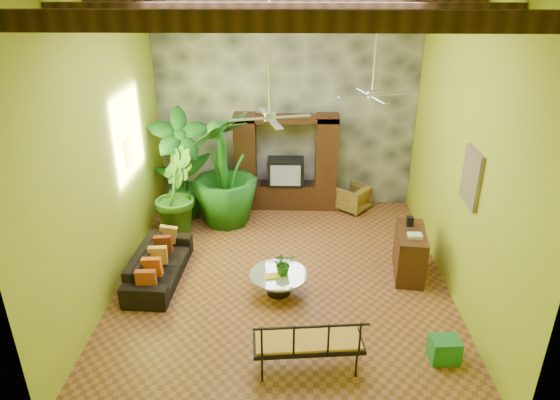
{
  "coord_description": "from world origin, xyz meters",
  "views": [
    {
      "loc": [
        0.14,
        -7.92,
        5.23
      ],
      "look_at": [
        -0.06,
        0.2,
        1.51
      ],
      "focal_mm": 32.0,
      "sensor_mm": 36.0,
      "label": 1
    }
  ],
  "objects_px": {
    "ceiling_fan_front": "(270,104)",
    "entertainment_center": "(286,169)",
    "sofa": "(159,264)",
    "green_bin": "(444,349)",
    "iron_bench": "(308,342)",
    "tall_plant_b": "(175,193)",
    "side_console": "(410,253)",
    "wicker_armchair": "(353,198)",
    "ceiling_fan_back": "(373,83)",
    "coffee_table": "(279,280)",
    "tall_plant_c": "(224,169)",
    "tall_plant_a": "(182,166)"
  },
  "relations": [
    {
      "from": "entertainment_center",
      "to": "iron_bench",
      "type": "height_order",
      "value": "entertainment_center"
    },
    {
      "from": "tall_plant_b",
      "to": "iron_bench",
      "type": "relative_size",
      "value": 1.18
    },
    {
      "from": "wicker_armchair",
      "to": "sofa",
      "type": "bearing_deg",
      "value": -12.74
    },
    {
      "from": "tall_plant_a",
      "to": "side_console",
      "type": "xyz_separation_m",
      "value": [
        4.68,
        -2.3,
        -0.83
      ]
    },
    {
      "from": "tall_plant_b",
      "to": "tall_plant_c",
      "type": "distance_m",
      "value": 1.2
    },
    {
      "from": "green_bin",
      "to": "tall_plant_a",
      "type": "bearing_deg",
      "value": 135.64
    },
    {
      "from": "ceiling_fan_back",
      "to": "green_bin",
      "type": "distance_m",
      "value": 4.69
    },
    {
      "from": "sofa",
      "to": "side_console",
      "type": "height_order",
      "value": "side_console"
    },
    {
      "from": "tall_plant_b",
      "to": "tall_plant_c",
      "type": "xyz_separation_m",
      "value": [
        1.01,
        0.54,
        0.34
      ]
    },
    {
      "from": "tall_plant_c",
      "to": "iron_bench",
      "type": "distance_m",
      "value": 5.08
    },
    {
      "from": "green_bin",
      "to": "wicker_armchair",
      "type": "bearing_deg",
      "value": 98.9
    },
    {
      "from": "entertainment_center",
      "to": "side_console",
      "type": "xyz_separation_m",
      "value": [
        2.36,
        -2.94,
        -0.52
      ]
    },
    {
      "from": "ceiling_fan_back",
      "to": "tall_plant_c",
      "type": "xyz_separation_m",
      "value": [
        -2.94,
        1.09,
        -2.11
      ]
    },
    {
      "from": "sofa",
      "to": "coffee_table",
      "type": "relative_size",
      "value": 2.0
    },
    {
      "from": "tall_plant_c",
      "to": "coffee_table",
      "type": "xyz_separation_m",
      "value": [
        1.27,
        -2.78,
        -1.03
      ]
    },
    {
      "from": "sofa",
      "to": "tall_plant_a",
      "type": "distance_m",
      "value": 2.76
    },
    {
      "from": "tall_plant_a",
      "to": "iron_bench",
      "type": "bearing_deg",
      "value": -61.15
    },
    {
      "from": "green_bin",
      "to": "sofa",
      "type": "bearing_deg",
      "value": 156.58
    },
    {
      "from": "sofa",
      "to": "iron_bench",
      "type": "height_order",
      "value": "iron_bench"
    },
    {
      "from": "tall_plant_a",
      "to": "tall_plant_b",
      "type": "distance_m",
      "value": 0.82
    },
    {
      "from": "ceiling_fan_front",
      "to": "entertainment_center",
      "type": "bearing_deg",
      "value": 86.76
    },
    {
      "from": "ceiling_fan_back",
      "to": "tall_plant_b",
      "type": "bearing_deg",
      "value": 172.09
    },
    {
      "from": "tall_plant_c",
      "to": "iron_bench",
      "type": "xyz_separation_m",
      "value": [
        1.74,
        -4.72,
        -0.75
      ]
    },
    {
      "from": "wicker_armchair",
      "to": "coffee_table",
      "type": "relative_size",
      "value": 0.66
    },
    {
      "from": "ceiling_fan_front",
      "to": "tall_plant_a",
      "type": "xyz_separation_m",
      "value": [
        -2.11,
        2.89,
        -2.12
      ]
    },
    {
      "from": "coffee_table",
      "to": "tall_plant_a",
      "type": "bearing_deg",
      "value": 126.92
    },
    {
      "from": "tall_plant_b",
      "to": "coffee_table",
      "type": "xyz_separation_m",
      "value": [
        2.28,
        -2.24,
        -0.69
      ]
    },
    {
      "from": "wicker_armchair",
      "to": "tall_plant_a",
      "type": "distance_m",
      "value": 4.07
    },
    {
      "from": "entertainment_center",
      "to": "iron_bench",
      "type": "xyz_separation_m",
      "value": [
        0.4,
        -5.56,
        -0.43
      ]
    },
    {
      "from": "side_console",
      "to": "ceiling_fan_back",
      "type": "bearing_deg",
      "value": 134.51
    },
    {
      "from": "ceiling_fan_front",
      "to": "coffee_table",
      "type": "xyz_separation_m",
      "value": [
        0.13,
        -0.09,
        -3.15
      ]
    },
    {
      "from": "sofa",
      "to": "iron_bench",
      "type": "relative_size",
      "value": 1.29
    },
    {
      "from": "sofa",
      "to": "green_bin",
      "type": "xyz_separation_m",
      "value": [
        4.71,
        -2.04,
        -0.11
      ]
    },
    {
      "from": "sofa",
      "to": "coffee_table",
      "type": "height_order",
      "value": "sofa"
    },
    {
      "from": "tall_plant_a",
      "to": "green_bin",
      "type": "relative_size",
      "value": 5.99
    },
    {
      "from": "ceiling_fan_back",
      "to": "sofa",
      "type": "relative_size",
      "value": 0.9
    },
    {
      "from": "tall_plant_b",
      "to": "side_console",
      "type": "distance_m",
      "value": 4.99
    },
    {
      "from": "tall_plant_b",
      "to": "green_bin",
      "type": "height_order",
      "value": "tall_plant_b"
    },
    {
      "from": "tall_plant_c",
      "to": "green_bin",
      "type": "distance_m",
      "value": 5.89
    },
    {
      "from": "ceiling_fan_back",
      "to": "green_bin",
      "type": "xyz_separation_m",
      "value": [
        0.81,
        -3.32,
        -3.22
      ]
    },
    {
      "from": "ceiling_fan_front",
      "to": "tall_plant_c",
      "type": "bearing_deg",
      "value": 112.92
    },
    {
      "from": "wicker_armchair",
      "to": "iron_bench",
      "type": "relative_size",
      "value": 0.43
    },
    {
      "from": "wicker_armchair",
      "to": "ceiling_fan_front",
      "type": "bearing_deg",
      "value": 11.0
    },
    {
      "from": "sofa",
      "to": "iron_bench",
      "type": "bearing_deg",
      "value": -128.5
    },
    {
      "from": "sofa",
      "to": "ceiling_fan_front",
      "type": "bearing_deg",
      "value": -96.14
    },
    {
      "from": "tall_plant_a",
      "to": "tall_plant_b",
      "type": "relative_size",
      "value": 1.35
    },
    {
      "from": "entertainment_center",
      "to": "tall_plant_b",
      "type": "bearing_deg",
      "value": -149.46
    },
    {
      "from": "iron_bench",
      "to": "side_console",
      "type": "height_order",
      "value": "iron_bench"
    },
    {
      "from": "coffee_table",
      "to": "tall_plant_c",
      "type": "bearing_deg",
      "value": 114.53
    },
    {
      "from": "tall_plant_c",
      "to": "iron_bench",
      "type": "relative_size",
      "value": 1.61
    }
  ]
}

